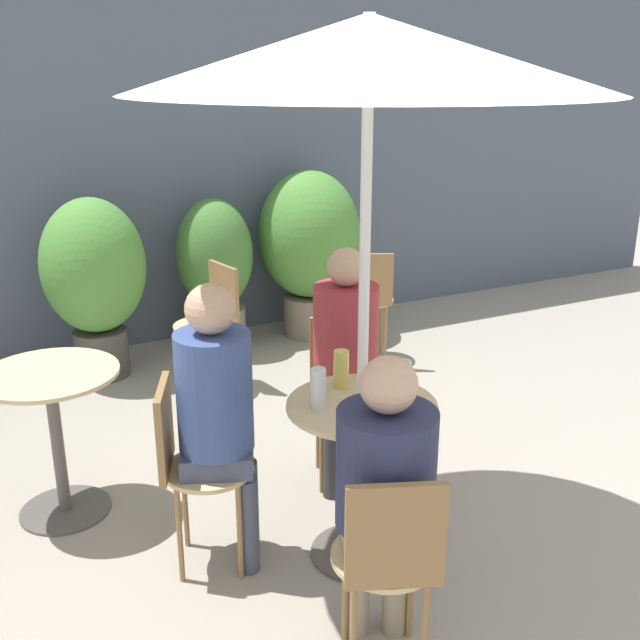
{
  "coord_description": "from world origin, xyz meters",
  "views": [
    {
      "loc": [
        -1.63,
        -2.29,
        2.1
      ],
      "look_at": [
        -0.2,
        0.61,
        1.0
      ],
      "focal_mm": 42.0,
      "sensor_mm": 36.0,
      "label": 1
    }
  ],
  "objects_px": {
    "bistro_chair_3": "(368,295)",
    "umbrella": "(369,55)",
    "cafe_table_near": "(361,452)",
    "beer_glass_3": "(391,403)",
    "bistro_chair_0": "(342,381)",
    "beer_glass_0": "(403,379)",
    "bistro_chair_4": "(213,314)",
    "seated_person_0": "(346,349)",
    "potted_plant_2": "(309,241)",
    "seated_person_2": "(385,485)",
    "bistro_chair_2": "(390,555)",
    "bistro_chair_1": "(188,456)",
    "beer_glass_1": "(341,369)",
    "seated_person_1": "(218,403)",
    "potted_plant_0": "(94,274)",
    "potted_plant_1": "(215,268)",
    "cafe_table_far": "(54,417)",
    "beer_glass_2": "(318,389)"
  },
  "relations": [
    {
      "from": "bistro_chair_3",
      "to": "umbrella",
      "type": "bearing_deg",
      "value": 83.92
    },
    {
      "from": "cafe_table_near",
      "to": "beer_glass_3",
      "type": "bearing_deg",
      "value": -81.61
    },
    {
      "from": "beer_glass_3",
      "to": "cafe_table_near",
      "type": "bearing_deg",
      "value": 98.39
    },
    {
      "from": "bistro_chair_0",
      "to": "beer_glass_0",
      "type": "bearing_deg",
      "value": -75.08
    },
    {
      "from": "bistro_chair_4",
      "to": "seated_person_0",
      "type": "relative_size",
      "value": 0.67
    },
    {
      "from": "cafe_table_near",
      "to": "potted_plant_2",
      "type": "distance_m",
      "value": 2.98
    },
    {
      "from": "bistro_chair_3",
      "to": "seated_person_2",
      "type": "distance_m",
      "value": 2.9
    },
    {
      "from": "bistro_chair_2",
      "to": "potted_plant_2",
      "type": "relative_size",
      "value": 0.64
    },
    {
      "from": "bistro_chair_1",
      "to": "beer_glass_1",
      "type": "relative_size",
      "value": 5.0
    },
    {
      "from": "bistro_chair_1",
      "to": "bistro_chair_3",
      "type": "height_order",
      "value": "same"
    },
    {
      "from": "cafe_table_near",
      "to": "beer_glass_0",
      "type": "xyz_separation_m",
      "value": [
        0.19,
        -0.02,
        0.32
      ]
    },
    {
      "from": "seated_person_1",
      "to": "potted_plant_0",
      "type": "height_order",
      "value": "seated_person_1"
    },
    {
      "from": "cafe_table_near",
      "to": "seated_person_0",
      "type": "xyz_separation_m",
      "value": [
        0.22,
        0.56,
        0.25
      ]
    },
    {
      "from": "bistro_chair_4",
      "to": "seated_person_2",
      "type": "height_order",
      "value": "seated_person_2"
    },
    {
      "from": "potted_plant_0",
      "to": "beer_glass_0",
      "type": "bearing_deg",
      "value": -72.77
    },
    {
      "from": "seated_person_0",
      "to": "potted_plant_1",
      "type": "relative_size",
      "value": 1.09
    },
    {
      "from": "seated_person_0",
      "to": "beer_glass_3",
      "type": "distance_m",
      "value": 0.77
    },
    {
      "from": "beer_glass_1",
      "to": "potted_plant_1",
      "type": "bearing_deg",
      "value": 83.73
    },
    {
      "from": "potted_plant_0",
      "to": "seated_person_0",
      "type": "bearing_deg",
      "value": -67.56
    },
    {
      "from": "cafe_table_far",
      "to": "bistro_chair_2",
      "type": "distance_m",
      "value": 1.85
    },
    {
      "from": "cafe_table_far",
      "to": "bistro_chair_0",
      "type": "distance_m",
      "value": 1.44
    },
    {
      "from": "bistro_chair_2",
      "to": "beer_glass_2",
      "type": "height_order",
      "value": "beer_glass_2"
    },
    {
      "from": "cafe_table_far",
      "to": "seated_person_0",
      "type": "bearing_deg",
      "value": -15.8
    },
    {
      "from": "potted_plant_1",
      "to": "potted_plant_2",
      "type": "bearing_deg",
      "value": -0.24
    },
    {
      "from": "seated_person_2",
      "to": "beer_glass_1",
      "type": "relative_size",
      "value": 7.01
    },
    {
      "from": "bistro_chair_2",
      "to": "bistro_chair_0",
      "type": "bearing_deg",
      "value": -90.0
    },
    {
      "from": "potted_plant_0",
      "to": "cafe_table_far",
      "type": "bearing_deg",
      "value": -106.92
    },
    {
      "from": "seated_person_2",
      "to": "beer_glass_0",
      "type": "bearing_deg",
      "value": -105.78
    },
    {
      "from": "bistro_chair_2",
      "to": "bistro_chair_3",
      "type": "relative_size",
      "value": 1.0
    },
    {
      "from": "potted_plant_0",
      "to": "umbrella",
      "type": "xyz_separation_m",
      "value": [
        0.63,
        -2.63,
        1.39
      ]
    },
    {
      "from": "bistro_chair_2",
      "to": "cafe_table_near",
      "type": "bearing_deg",
      "value": -90.0
    },
    {
      "from": "cafe_table_near",
      "to": "cafe_table_far",
      "type": "xyz_separation_m",
      "value": [
        -1.14,
        0.95,
        0.0
      ]
    },
    {
      "from": "beer_glass_0",
      "to": "bistro_chair_3",
      "type": "bearing_deg",
      "value": 63.92
    },
    {
      "from": "bistro_chair_2",
      "to": "potted_plant_0",
      "type": "xyz_separation_m",
      "value": [
        -0.36,
        3.31,
        0.22
      ]
    },
    {
      "from": "seated_person_1",
      "to": "beer_glass_3",
      "type": "height_order",
      "value": "seated_person_1"
    },
    {
      "from": "bistro_chair_3",
      "to": "seated_person_1",
      "type": "bearing_deg",
      "value": 69.98
    },
    {
      "from": "seated_person_0",
      "to": "seated_person_2",
      "type": "bearing_deg",
      "value": -90.0
    },
    {
      "from": "bistro_chair_2",
      "to": "beer_glass_1",
      "type": "xyz_separation_m",
      "value": [
        0.27,
        0.88,
        0.3
      ]
    },
    {
      "from": "beer_glass_3",
      "to": "potted_plant_1",
      "type": "bearing_deg",
      "value": 85.05
    },
    {
      "from": "bistro_chair_2",
      "to": "potted_plant_2",
      "type": "height_order",
      "value": "potted_plant_2"
    },
    {
      "from": "umbrella",
      "to": "beer_glass_1",
      "type": "bearing_deg",
      "value": 89.87
    },
    {
      "from": "bistro_chair_4",
      "to": "beer_glass_1",
      "type": "bearing_deg",
      "value": -12.64
    },
    {
      "from": "beer_glass_0",
      "to": "beer_glass_2",
      "type": "distance_m",
      "value": 0.38
    },
    {
      "from": "cafe_table_near",
      "to": "bistro_chair_4",
      "type": "bearing_deg",
      "value": 89.41
    },
    {
      "from": "seated_person_0",
      "to": "umbrella",
      "type": "relative_size",
      "value": 0.56
    },
    {
      "from": "potted_plant_0",
      "to": "beer_glass_3",
      "type": "bearing_deg",
      "value": -76.81
    },
    {
      "from": "bistro_chair_3",
      "to": "beer_glass_2",
      "type": "xyz_separation_m",
      "value": [
        -1.36,
        -1.95,
        0.31
      ]
    },
    {
      "from": "umbrella",
      "to": "bistro_chair_4",
      "type": "bearing_deg",
      "value": 89.41
    },
    {
      "from": "seated_person_0",
      "to": "beer_glass_0",
      "type": "distance_m",
      "value": 0.58
    },
    {
      "from": "bistro_chair_3",
      "to": "potted_plant_1",
      "type": "bearing_deg",
      "value": -17.13
    }
  ]
}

